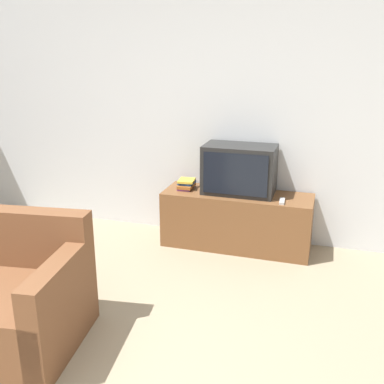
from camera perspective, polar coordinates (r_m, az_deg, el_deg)
name	(u,v)px	position (r m, az deg, el deg)	size (l,w,h in m)	color
wall_back	(176,113)	(4.80, -2.09, 10.05)	(9.00, 0.06, 2.60)	silver
tv_stand	(237,220)	(4.58, 5.68, -3.58)	(1.48, 0.49, 0.56)	brown
television	(239,169)	(4.45, 6.03, 2.88)	(0.70, 0.41, 0.48)	black
book_stack	(186,184)	(4.62, -0.72, 1.01)	(0.18, 0.23, 0.10)	#7A3884
remote_on_stand	(282,201)	(4.29, 11.37, -1.14)	(0.06, 0.16, 0.02)	#B7B7B7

